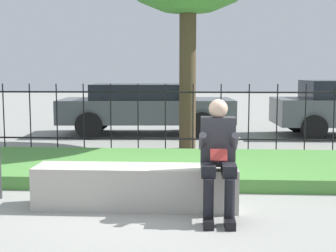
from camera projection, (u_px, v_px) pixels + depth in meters
The scene contains 6 objects.
ground_plane at pixel (145, 207), 5.52m from camera, with size 60.00×60.00×0.00m, color gray.
stone_bench at pixel (136, 189), 5.50m from camera, with size 2.37×0.51×0.50m.
person_seated_reader at pixel (218, 153), 5.10m from camera, with size 0.42×0.73×1.29m.
grass_berm at pixel (158, 167), 7.42m from camera, with size 10.16×2.45×0.19m.
iron_fence at pixel (165, 117), 9.21m from camera, with size 8.16×0.03×1.36m.
car_parked_center at pixel (145, 107), 11.91m from camera, with size 4.45×2.14×1.28m.
Camera 1 is at (0.58, -5.35, 1.60)m, focal length 50.00 mm.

